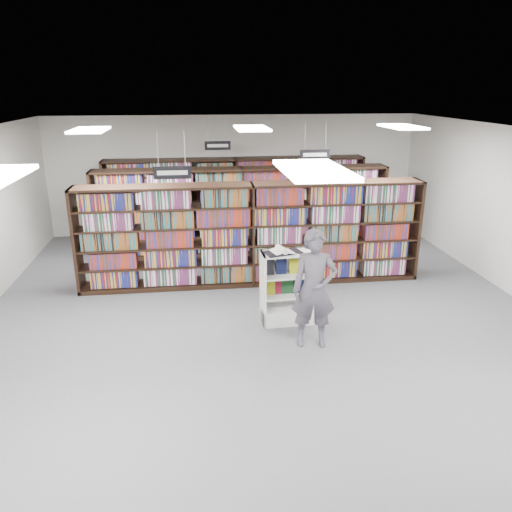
{
  "coord_description": "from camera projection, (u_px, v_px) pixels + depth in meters",
  "views": [
    {
      "loc": [
        -1.16,
        -7.7,
        3.93
      ],
      "look_at": [
        -0.11,
        0.5,
        1.1
      ],
      "focal_mm": 35.0,
      "sensor_mm": 36.0,
      "label": 1
    }
  ],
  "objects": [
    {
      "name": "floor",
      "position": [
        266.0,
        325.0,
        8.64
      ],
      "size": [
        12.0,
        12.0,
        0.0
      ],
      "primitive_type": "plane",
      "color": "#56565B",
      "rests_on": "ground"
    },
    {
      "name": "ceiling",
      "position": [
        267.0,
        136.0,
        7.6
      ],
      "size": [
        10.0,
        12.0,
        0.1
      ],
      "primitive_type": "cube",
      "color": "silver",
      "rests_on": "wall_back"
    },
    {
      "name": "wall_back",
      "position": [
        235.0,
        175.0,
        13.75
      ],
      "size": [
        10.0,
        0.1,
        3.2
      ],
      "primitive_type": "cube",
      "color": "silver",
      "rests_on": "ground"
    },
    {
      "name": "bookshelf_row_near",
      "position": [
        252.0,
        235.0,
        10.18
      ],
      "size": [
        7.0,
        0.6,
        2.1
      ],
      "color": "black",
      "rests_on": "floor"
    },
    {
      "name": "bookshelf_row_mid",
      "position": [
        242.0,
        211.0,
        12.05
      ],
      "size": [
        7.0,
        0.6,
        2.1
      ],
      "color": "black",
      "rests_on": "floor"
    },
    {
      "name": "bookshelf_row_far",
      "position": [
        236.0,
        197.0,
        13.65
      ],
      "size": [
        7.0,
        0.6,
        2.1
      ],
      "color": "black",
      "rests_on": "floor"
    },
    {
      "name": "aisle_sign_left",
      "position": [
        172.0,
        171.0,
        8.58
      ],
      "size": [
        0.65,
        0.02,
        0.8
      ],
      "color": "#B2B2B7",
      "rests_on": "ceiling"
    },
    {
      "name": "aisle_sign_right",
      "position": [
        315.0,
        154.0,
        10.81
      ],
      "size": [
        0.65,
        0.02,
        0.8
      ],
      "color": "#B2B2B7",
      "rests_on": "ceiling"
    },
    {
      "name": "aisle_sign_center",
      "position": [
        218.0,
        145.0,
        12.45
      ],
      "size": [
        0.65,
        0.02,
        0.8
      ],
      "color": "#B2B2B7",
      "rests_on": "ceiling"
    },
    {
      "name": "troffer_front_center",
      "position": [
        313.0,
        170.0,
        4.8
      ],
      "size": [
        0.6,
        1.2,
        0.04
      ],
      "primitive_type": "cube",
      "color": "white",
      "rests_on": "ceiling"
    },
    {
      "name": "troffer_back_left",
      "position": [
        89.0,
        130.0,
        9.13
      ],
      "size": [
        0.6,
        1.2,
        0.04
      ],
      "primitive_type": "cube",
      "color": "white",
      "rests_on": "ceiling"
    },
    {
      "name": "troffer_back_center",
      "position": [
        252.0,
        128.0,
        9.49
      ],
      "size": [
        0.6,
        1.2,
        0.04
      ],
      "primitive_type": "cube",
      "color": "white",
      "rests_on": "ceiling"
    },
    {
      "name": "troffer_back_right",
      "position": [
        402.0,
        127.0,
        9.85
      ],
      "size": [
        0.6,
        1.2,
        0.04
      ],
      "primitive_type": "cube",
      "color": "white",
      "rests_on": "ceiling"
    },
    {
      "name": "endcap_display",
      "position": [
        287.0,
        297.0,
        8.67
      ],
      "size": [
        0.93,
        0.5,
        1.28
      ],
      "rotation": [
        0.0,
        0.0,
        0.04
      ],
      "color": "white",
      "rests_on": "floor"
    },
    {
      "name": "open_book",
      "position": [
        282.0,
        251.0,
        8.33
      ],
      "size": [
        0.69,
        0.51,
        0.13
      ],
      "rotation": [
        0.0,
        0.0,
        0.27
      ],
      "color": "black",
      "rests_on": "endcap_display"
    },
    {
      "name": "shopper",
      "position": [
        314.0,
        289.0,
        7.7
      ],
      "size": [
        0.74,
        0.54,
        1.9
      ],
      "primitive_type": "imported",
      "rotation": [
        0.0,
        0.0,
        -0.13
      ],
      "color": "#554E59",
      "rests_on": "floor"
    }
  ]
}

